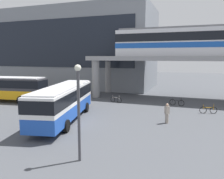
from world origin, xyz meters
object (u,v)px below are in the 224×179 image
Objects in this scene: bus_secondary at (5,86)px; bicycle_black at (177,103)px; pedestrian_at_kerb at (90,97)px; bicycle_silver at (116,100)px; bus_main at (64,99)px; bicycle_orange at (208,110)px; pedestrian_waiting_near_stop at (167,114)px; pedestrian_near_building at (71,97)px; station_building at (76,49)px; train at (197,41)px.

bus_secondary is 6.38× the size of bicycle_black.
bus_secondary reaches higher than pedestrian_at_kerb.
bicycle_silver is (14.01, 4.19, -1.63)m from bus_secondary.
bus_secondary is 22.14m from bicycle_black.
bicycle_silver is (-7.51, -0.75, 0.00)m from bicycle_black.
bicycle_black is 7.55m from bicycle_silver.
bicycle_orange is at bearing 30.29° from bus_main.
bus_main is 13.94m from bicycle_black.
pedestrian_waiting_near_stop is at bearing -7.92° from bus_secondary.
pedestrian_near_building is at bearing 115.51° from bus_main.
station_building is 19.31m from bus_secondary.
station_building is 20.47m from pedestrian_at_kerb.
bus_secondary is (-23.49, -9.43, -5.89)m from train.
bicycle_black is at bearing -32.92° from station_building.
station_building is 17.71× the size of bicycle_orange.
station_building is 30.49m from pedestrian_waiting_near_stop.
bicycle_orange is at bearing 4.76° from bus_secondary.
bicycle_black is 0.99× the size of pedestrian_waiting_near_stop.
station_building reaches higher than train.
bus_main is (-11.27, -14.74, -5.89)m from train.
pedestrian_waiting_near_stop is (-0.33, -7.89, 0.49)m from bicycle_black.
bicycle_silver is at bearing 33.52° from pedestrian_at_kerb.
bicycle_orange is 1.00× the size of pedestrian_near_building.
bicycle_black is at bearing 12.93° from bus_secondary.
station_building is at bearing 147.08° from bicycle_black.
train reaches higher than pedestrian_waiting_near_stop.
bus_main is 6.47× the size of bicycle_orange.
bus_secondary is at bearing -163.33° from bicycle_silver.
train is 8.98m from bicycle_black.
train is at bearing 52.59° from bus_main.
train is 12.24× the size of pedestrian_waiting_near_stop.
bus_main is 9.35m from pedestrian_waiting_near_stop.
pedestrian_near_building is at bearing -63.69° from station_building.
train is 12.44× the size of pedestrian_near_building.
bus_secondary reaches higher than pedestrian_near_building.
bicycle_silver is 5.73m from pedestrian_near_building.
bus_main is 6.59× the size of bicycle_silver.
pedestrian_at_kerb is (-10.34, -2.62, 0.47)m from bicycle_black.
station_building reaches higher than bus_secondary.
bicycle_black is 7.91m from pedestrian_waiting_near_stop.
station_building reaches higher than bus_main.
bus_secondary is 9.13m from pedestrian_near_building.
bicycle_black is at bearing 87.60° from pedestrian_waiting_near_stop.
bicycle_black is at bearing 5.68° from bicycle_silver.
bicycle_orange is at bearing -79.43° from train.
bicycle_black is 1.03× the size of bicycle_silver.
train is at bearing -21.62° from station_building.
bus_secondary is 25.00m from bicycle_orange.
station_building is at bearing 145.93° from bicycle_orange.
bicycle_black is 10.68m from pedestrian_at_kerb.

